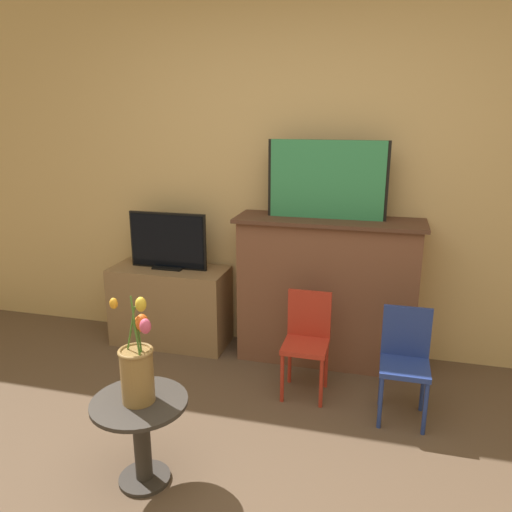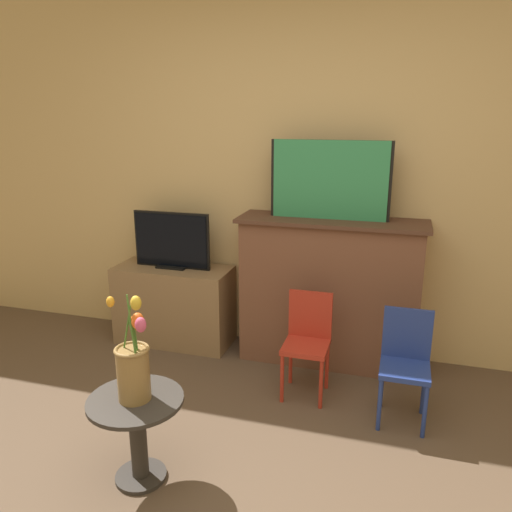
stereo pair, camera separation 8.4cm
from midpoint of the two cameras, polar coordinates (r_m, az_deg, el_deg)
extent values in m
cube|color=tan|center=(3.57, 6.70, 10.04)|extent=(8.00, 0.06, 2.70)
cube|color=brown|center=(3.52, 9.04, -4.07)|extent=(1.21, 0.36, 1.03)
cube|color=#503123|center=(3.38, 9.39, 3.94)|extent=(1.27, 0.40, 0.02)
cube|color=black|center=(3.35, 9.16, 8.57)|extent=(0.79, 0.02, 0.52)
cube|color=#338E56|center=(3.34, 9.13, 8.55)|extent=(0.75, 0.02, 0.52)
cube|color=olive|center=(3.89, -8.70, -5.53)|extent=(0.88, 0.38, 0.60)
cube|color=black|center=(3.79, -8.89, -1.21)|extent=(0.23, 0.12, 0.01)
cube|color=black|center=(3.74, -8.96, 1.81)|extent=(0.59, 0.02, 0.42)
cube|color=black|center=(3.73, -9.03, 1.77)|extent=(0.56, 0.02, 0.39)
cylinder|color=#B22D1E|center=(3.13, 3.78, -13.81)|extent=(0.02, 0.02, 0.32)
cylinder|color=#B22D1E|center=(3.10, 8.23, -14.33)|extent=(0.02, 0.02, 0.32)
cylinder|color=#B22D1E|center=(3.34, 4.72, -11.84)|extent=(0.02, 0.02, 0.32)
cylinder|color=#B22D1E|center=(3.30, 8.87, -12.30)|extent=(0.02, 0.02, 0.32)
cube|color=#B22D1E|center=(3.13, 6.50, -10.27)|extent=(0.27, 0.27, 0.03)
cube|color=#B22D1E|center=(3.18, 6.99, -6.62)|extent=(0.27, 0.02, 0.30)
cylinder|color=navy|center=(2.97, 14.75, -16.13)|extent=(0.02, 0.02, 0.32)
cylinder|color=navy|center=(2.98, 19.53, -16.44)|extent=(0.02, 0.02, 0.32)
cylinder|color=navy|center=(3.18, 14.93, -13.88)|extent=(0.02, 0.02, 0.32)
cylinder|color=navy|center=(3.19, 19.35, -14.19)|extent=(0.02, 0.02, 0.32)
cube|color=navy|center=(2.99, 17.42, -12.28)|extent=(0.27, 0.27, 0.03)
cube|color=navy|center=(3.03, 17.67, -8.41)|extent=(0.27, 0.02, 0.30)
cylinder|color=#332D28|center=(2.71, -12.06, -23.34)|extent=(0.25, 0.25, 0.02)
cylinder|color=#332D28|center=(2.59, -12.33, -19.93)|extent=(0.08, 0.08, 0.42)
cylinder|color=#332D28|center=(2.47, -12.64, -15.81)|extent=(0.45, 0.45, 0.02)
cylinder|color=olive|center=(2.40, -12.84, -13.06)|extent=(0.15, 0.15, 0.25)
torus|color=olive|center=(2.34, -13.02, -10.38)|extent=(0.16, 0.16, 0.02)
cylinder|color=#477A2D|center=(2.33, -13.62, -8.75)|extent=(0.09, 0.02, 0.30)
ellipsoid|color=orange|center=(2.33, -15.33, -5.07)|extent=(0.04, 0.04, 0.05)
cylinder|color=#477A2D|center=(2.32, -12.47, -9.86)|extent=(0.02, 0.01, 0.23)
ellipsoid|color=orange|center=(2.27, -12.33, -7.30)|extent=(0.06, 0.06, 0.08)
cylinder|color=#477A2D|center=(2.31, -12.72, -9.81)|extent=(0.06, 0.04, 0.24)
ellipsoid|color=#E0517A|center=(2.21, -11.99, -7.70)|extent=(0.05, 0.05, 0.07)
cylinder|color=#477A2D|center=(2.36, -12.69, -9.84)|extent=(0.01, 0.03, 0.20)
ellipsoid|color=orange|center=(2.33, -12.60, -7.45)|extent=(0.05, 0.05, 0.07)
cylinder|color=#477A2D|center=(2.28, -12.92, -8.65)|extent=(0.06, 0.05, 0.35)
ellipsoid|color=gold|center=(2.16, -12.48, -5.28)|extent=(0.05, 0.05, 0.07)
camera|label=1|loc=(0.04, -89.16, 0.24)|focal=35.00mm
camera|label=2|loc=(0.04, 90.84, -0.24)|focal=35.00mm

